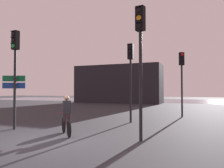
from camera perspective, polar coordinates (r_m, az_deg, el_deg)
name	(u,v)px	position (r m, az deg, el deg)	size (l,w,h in m)	color
ground_plane	(47,142)	(8.35, -16.73, -14.29)	(120.00, 120.00, 0.00)	#28282D
water_strip	(170,101)	(41.43, 14.89, -4.24)	(80.00, 16.00, 0.01)	slate
distant_building	(118,84)	(33.15, 1.58, -0.04)	(13.08, 4.00, 5.66)	black
traffic_light_near_left	(15,61)	(11.39, -23.99, 5.54)	(0.34, 0.35, 4.68)	black
traffic_light_near_right	(140,48)	(8.13, 7.43, 9.37)	(0.36, 0.37, 4.91)	black
traffic_light_far_right	(182,72)	(15.95, 17.76, 3.00)	(0.39, 0.41, 4.50)	black
traffic_light_center	(131,68)	(12.69, 4.86, 4.27)	(0.32, 0.34, 4.55)	black
direction_sign_post	(14,91)	(11.53, -24.21, -1.74)	(1.02, 0.46, 2.60)	slate
cyclist	(67,115)	(9.15, -11.79, -8.01)	(1.25, 1.23, 1.62)	black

